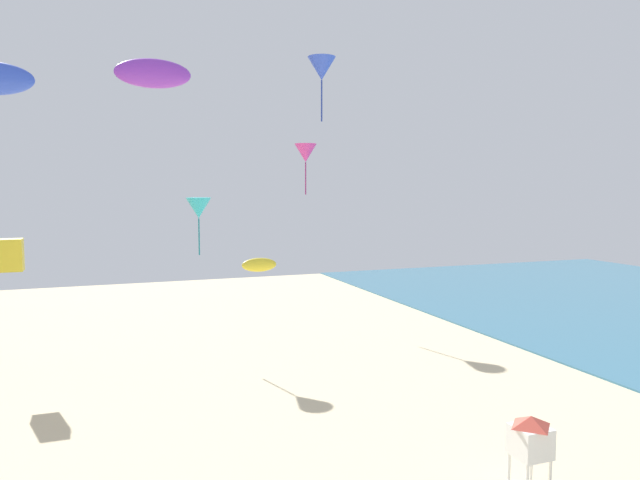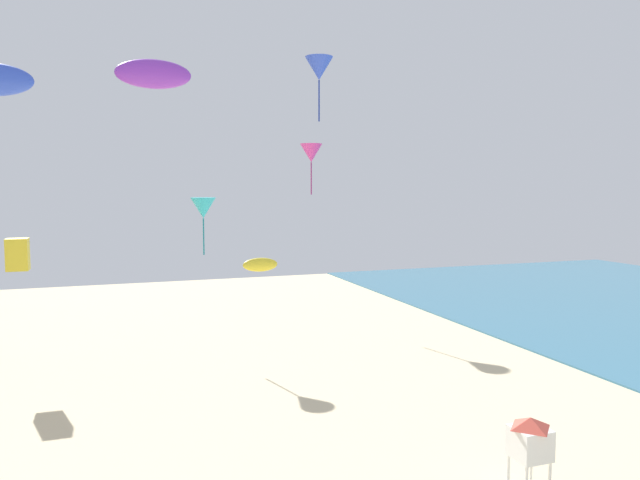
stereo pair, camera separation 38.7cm
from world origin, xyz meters
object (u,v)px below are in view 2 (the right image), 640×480
Objects in this scene: kite_yellow_box at (18,254)px; kite_purple_parafoil at (153,74)px; kite_yellow_parafoil at (260,265)px; kite_blue_delta at (319,69)px; kite_magenta_delta at (311,153)px; lifeguard_stand at (530,439)px; kite_cyan_delta at (203,208)px.

kite_purple_parafoil is (6.23, -13.02, 7.48)m from kite_yellow_box.
kite_blue_delta reaches higher than kite_yellow_parafoil.
kite_purple_parafoil is at bearing -159.51° from kite_yellow_parafoil.
kite_purple_parafoil is at bearing -120.78° from kite_magenta_delta.
kite_blue_delta is at bearing -60.25° from kite_yellow_box.
kite_cyan_delta is at bearing 121.02° from lifeguard_stand.
lifeguard_stand is 17.66m from kite_purple_parafoil.
kite_yellow_parafoil is 0.41× the size of kite_cyan_delta.
kite_magenta_delta reaches higher than kite_yellow_box.
kite_purple_parafoil is at bearing -104.48° from kite_cyan_delta.
lifeguard_stand is at bearing -12.25° from kite_blue_delta.
kite_purple_parafoil reaches higher than lifeguard_stand.
kite_cyan_delta is 1.92× the size of kite_blue_delta.
kite_yellow_box is at bearing -153.94° from kite_magenta_delta.
lifeguard_stand is 1.37× the size of kite_blue_delta.
kite_blue_delta is (-6.69, 1.45, 11.51)m from lifeguard_stand.
kite_purple_parafoil is (-10.97, 6.82, 12.04)m from lifeguard_stand.
kite_cyan_delta is 16.51m from kite_purple_parafoil.
kite_yellow_parafoil is at bearing 142.34° from lifeguard_stand.
kite_blue_delta is at bearing -89.00° from kite_cyan_delta.
kite_magenta_delta is 22.86m from kite_yellow_box.
lifeguard_stand is 1.76× the size of kite_yellow_parafoil.
lifeguard_stand is 13.39m from kite_blue_delta.
kite_magenta_delta is at bearing 59.22° from kite_purple_parafoil.
kite_blue_delta reaches higher than lifeguard_stand.
kite_cyan_delta is 2.08× the size of kite_yellow_box.
kite_magenta_delta is at bearing 38.02° from kite_cyan_delta.
kite_yellow_box is (-17.20, 19.84, 4.56)m from lifeguard_stand.
kite_purple_parafoil is at bearing -64.42° from kite_yellow_box.
kite_blue_delta is (-9.23, -28.04, 0.68)m from kite_magenta_delta.
kite_blue_delta is at bearing -108.22° from kite_magenta_delta.
kite_blue_delta is 0.71× the size of kite_purple_parafoil.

